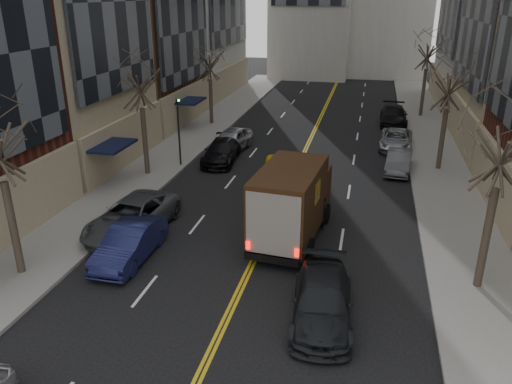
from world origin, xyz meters
TOP-DOWN VIEW (x-y plane):
  - sidewalk_left at (-9.00, 27.00)m, footprint 4.00×66.00m
  - sidewalk_right at (9.00, 27.00)m, footprint 4.00×66.00m
  - tree_lf_mid at (-8.80, 20.00)m, footprint 3.20×3.20m
  - tree_lf_far at (-8.80, 33.00)m, footprint 3.20×3.20m
  - tree_rt_near at (8.80, 11.00)m, footprint 3.20×3.20m
  - tree_rt_mid at (8.80, 25.00)m, footprint 3.20×3.20m
  - tree_rt_far at (8.80, 40.00)m, footprint 3.20×3.20m
  - traffic_signal at (-7.39, 22.00)m, footprint 0.29×0.26m
  - ups_truck at (1.20, 13.62)m, footprint 3.11×6.67m
  - observer_sedan at (3.21, 7.78)m, footprint 2.43×5.13m
  - taxi at (-0.30, 20.12)m, footprint 3.08×5.78m
  - pedestrian at (2.50, 14.93)m, footprint 0.59×0.70m
  - parked_lf_b at (-5.10, 10.15)m, footprint 1.62×4.59m
  - parked_lf_c at (-6.15, 12.53)m, footprint 3.16×5.89m
  - parked_lf_d at (-5.10, 23.57)m, footprint 2.35×5.05m
  - parked_lf_e at (-5.10, 26.01)m, footprint 2.55×4.98m
  - parked_rt_a at (6.30, 24.15)m, footprint 1.83×4.24m
  - parked_rt_b at (6.30, 29.33)m, footprint 2.56×4.96m
  - parked_rt_c at (6.30, 36.44)m, footprint 2.23×5.42m

SIDE VIEW (x-z plane):
  - sidewalk_left at x=-9.00m, z-range 0.00..0.15m
  - sidewalk_right at x=9.00m, z-range 0.00..0.15m
  - parked_rt_b at x=6.30m, z-range 0.00..1.34m
  - parked_rt_a at x=6.30m, z-range 0.00..1.36m
  - parked_lf_d at x=-5.10m, z-range 0.00..1.43m
  - observer_sedan at x=3.21m, z-range 0.00..1.45m
  - parked_lf_b at x=-5.10m, z-range 0.00..1.51m
  - taxi at x=-0.30m, z-range 0.00..1.54m
  - parked_rt_c at x=6.30m, z-range 0.00..1.57m
  - parked_lf_c at x=-6.15m, z-range 0.00..1.57m
  - pedestrian at x=2.50m, z-range 0.00..1.62m
  - parked_lf_e at x=-5.10m, z-range 0.00..1.62m
  - ups_truck at x=1.20m, z-range 0.01..3.56m
  - traffic_signal at x=-7.39m, z-range 0.47..5.17m
  - tree_lf_far at x=-8.80m, z-range 1.97..10.08m
  - tree_rt_mid at x=8.80m, z-range 2.01..10.33m
  - tree_rt_near at x=8.80m, z-range 2.10..10.81m
  - tree_lf_mid at x=-8.80m, z-range 2.14..11.05m
  - tree_rt_far at x=8.80m, z-range 2.19..11.29m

